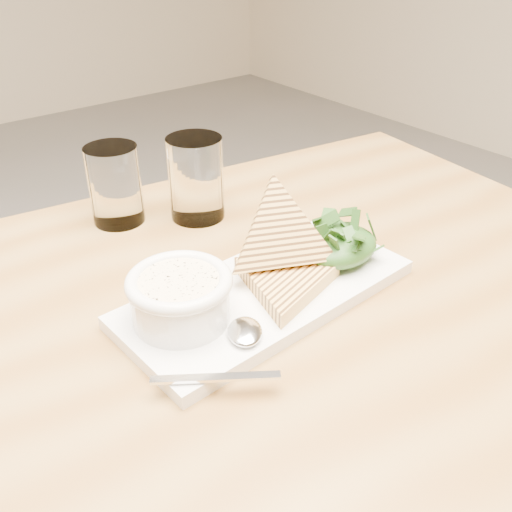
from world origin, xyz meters
TOP-DOWN VIEW (x-y plane):
  - table_top at (0.00, -0.16)m, footprint 1.22×0.90m
  - table_leg_br at (0.52, 0.17)m, footprint 0.06×0.06m
  - platter at (0.06, -0.16)m, footprint 0.36×0.18m
  - soup_bowl at (-0.05, -0.15)m, footprint 0.11×0.11m
  - soup at (-0.05, -0.15)m, footprint 0.09×0.09m
  - bowl_rim at (-0.05, -0.15)m, footprint 0.11×0.11m
  - sandwich_flat at (0.07, -0.18)m, footprint 0.18×0.18m
  - sandwich_lean at (0.09, -0.15)m, footprint 0.20×0.20m
  - salad_base at (0.17, -0.17)m, footprint 0.10×0.08m
  - arugula_pile at (0.17, -0.17)m, footprint 0.11×0.10m
  - spoon_bowl at (-0.02, -0.22)m, footprint 0.06×0.06m
  - spoon_handle at (-0.08, -0.25)m, footprint 0.11×0.08m
  - glass_near at (0.01, 0.12)m, footprint 0.07×0.07m
  - glass_far at (0.11, 0.06)m, footprint 0.08×0.08m

SIDE VIEW (x-z plane):
  - table_leg_br at x=0.52m, z-range 0.00..0.69m
  - table_top at x=0.00m, z-range 0.69..0.73m
  - platter at x=0.06m, z-range 0.73..0.75m
  - spoon_handle at x=-0.08m, z-range 0.75..0.75m
  - spoon_bowl at x=-0.02m, z-range 0.75..0.76m
  - sandwich_flat at x=0.07m, z-range 0.75..0.77m
  - salad_base at x=0.17m, z-range 0.75..0.79m
  - soup_bowl at x=-0.05m, z-range 0.75..0.79m
  - arugula_pile at x=0.17m, z-range 0.75..0.80m
  - glass_near at x=0.01m, z-range 0.73..0.84m
  - glass_far at x=0.11m, z-range 0.73..0.85m
  - soup at x=-0.05m, z-range 0.79..0.80m
  - sandwich_lean at x=0.09m, z-range 0.71..0.88m
  - bowl_rim at x=-0.05m, z-range 0.79..0.80m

